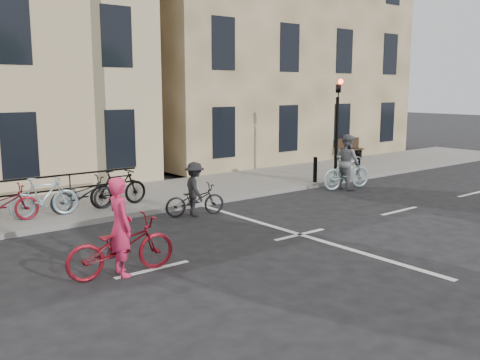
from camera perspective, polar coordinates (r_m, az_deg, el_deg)
ground at (r=12.92m, az=6.41°, el=-5.82°), size 120.00×120.00×0.00m
sidewalk at (r=15.90m, az=-20.03°, el=-3.13°), size 46.00×4.00×0.15m
building_east at (r=28.28m, az=0.70°, el=15.22°), size 14.00×10.00×12.00m
traffic_light at (r=19.98m, az=10.34°, el=6.72°), size 0.18×0.30×3.90m
bollard_east at (r=19.22m, az=8.02°, el=1.11°), size 0.14×0.14×0.90m
bollard_west at (r=21.01m, az=12.52°, el=1.71°), size 0.14×0.14×0.90m
bench at (r=25.96m, az=11.55°, el=3.40°), size 1.60×0.41×0.97m
parked_bikes at (r=14.62m, az=-22.33°, el=-2.07°), size 7.25×1.23×1.05m
cyclist_pink at (r=10.25m, az=-12.59°, el=-6.41°), size 2.15×0.92×1.86m
cyclist_grey at (r=18.82m, az=11.34°, el=1.37°), size 2.04×1.04×1.91m
cyclist_dark at (r=14.68m, az=-4.84°, el=-1.57°), size 1.76×1.07×1.48m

